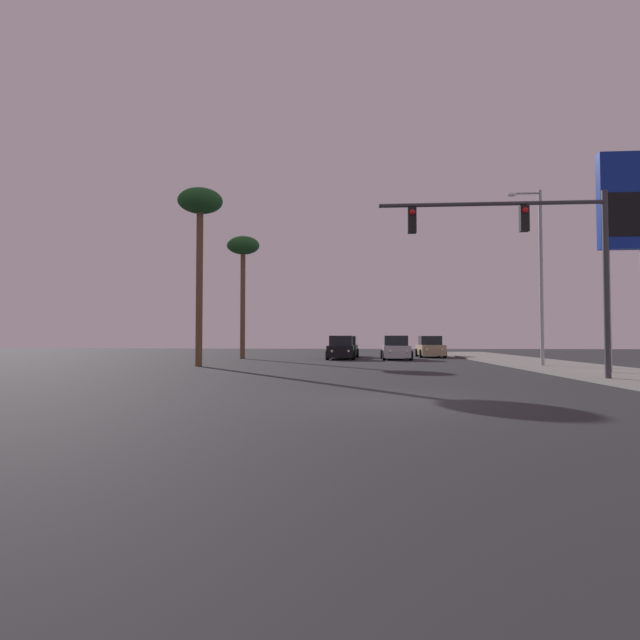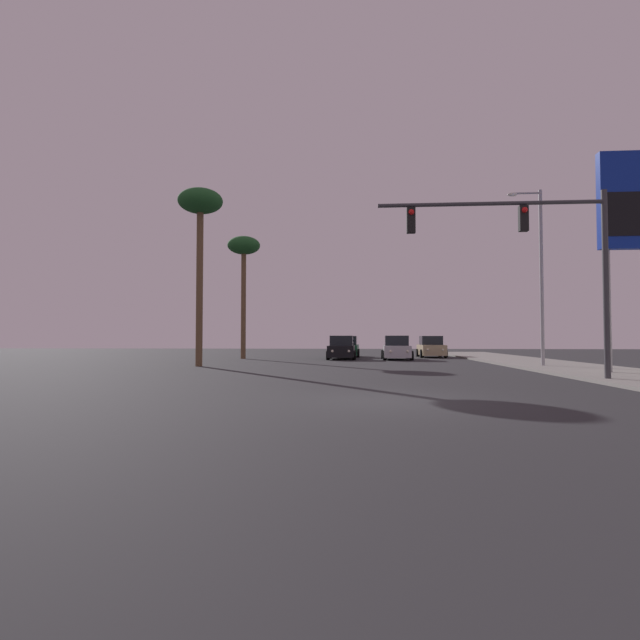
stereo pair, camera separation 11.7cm
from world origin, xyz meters
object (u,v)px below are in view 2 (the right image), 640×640
object	(u,v)px
street_lamp	(539,267)
palm_tree_near	(200,212)
car_black	(342,349)
gas_station_sign	(624,213)
palm_tree_mid	(244,252)
car_silver	(397,349)
car_green	(347,347)
traffic_light_mast	(537,244)
car_tan	(431,348)

from	to	relation	value
street_lamp	palm_tree_near	world-z (taller)	palm_tree_near
car_black	palm_tree_near	xyz separation A→B (m)	(-7.30, -9.68, 7.55)
gas_station_sign	palm_tree_mid	size ratio (longest dim) A/B	1.00
gas_station_sign	palm_tree_mid	world-z (taller)	gas_station_sign
palm_tree_near	car_silver	bearing A→B (deg)	40.23
palm_tree_near	palm_tree_mid	size ratio (longest dim) A/B	1.06
car_silver	gas_station_sign	bearing A→B (deg)	121.23
car_green	traffic_light_mast	size ratio (longest dim) A/B	0.55
car_tan	car_black	world-z (taller)	same
palm_tree_near	street_lamp	bearing A→B (deg)	0.31
car_silver	palm_tree_mid	bearing A→B (deg)	-0.89
car_black	traffic_light_mast	distance (m)	19.84
car_silver	car_black	bearing A→B (deg)	-1.30
palm_tree_near	car_green	bearing A→B (deg)	61.97
car_green	palm_tree_near	bearing A→B (deg)	63.98
car_silver	street_lamp	distance (m)	12.21
gas_station_sign	car_black	bearing A→B (deg)	129.28
car_silver	palm_tree_near	world-z (taller)	palm_tree_near
palm_tree_near	car_black	bearing A→B (deg)	52.97
street_lamp	gas_station_sign	bearing A→B (deg)	-72.45
gas_station_sign	palm_tree_near	distance (m)	20.02
street_lamp	palm_tree_near	size ratio (longest dim) A/B	0.94
car_tan	palm_tree_near	world-z (taller)	palm_tree_near
gas_station_sign	palm_tree_mid	xyz separation A→B (m)	(-19.24, 15.01, 1.22)
car_black	gas_station_sign	xyz separation A→B (m)	(12.01, -14.68, 5.86)
car_black	palm_tree_near	bearing A→B (deg)	53.95
car_green	gas_station_sign	distance (m)	23.27
street_lamp	car_silver	bearing A→B (deg)	124.84
car_silver	palm_tree_mid	world-z (taller)	palm_tree_mid
car_silver	gas_station_sign	world-z (taller)	gas_station_sign
palm_tree_mid	traffic_light_mast	bearing A→B (deg)	-51.41
gas_station_sign	street_lamp	bearing A→B (deg)	107.55
car_green	street_lamp	world-z (taller)	street_lamp
car_tan	car_black	bearing A→B (deg)	32.13
car_silver	palm_tree_mid	size ratio (longest dim) A/B	0.48
car_black	car_silver	distance (m)	3.89
car_black	palm_tree_mid	world-z (taller)	palm_tree_mid
palm_tree_mid	car_tan	bearing A→B (deg)	15.88
car_green	palm_tree_mid	world-z (taller)	palm_tree_mid
car_tan	palm_tree_mid	xyz separation A→B (m)	(-14.18, -4.03, 7.08)
car_tan	car_green	size ratio (longest dim) A/B	0.99
street_lamp	palm_tree_mid	bearing A→B (deg)	150.67
car_green	car_black	size ratio (longest dim) A/B	1.00
car_tan	street_lamp	distance (m)	15.00
street_lamp	gas_station_sign	xyz separation A→B (m)	(1.61, -5.10, 1.50)
car_tan	street_lamp	xyz separation A→B (m)	(3.45, -13.93, 4.36)
palm_tree_mid	car_black	bearing A→B (deg)	-2.56
car_silver	traffic_light_mast	world-z (taller)	traffic_light_mast
palm_tree_near	gas_station_sign	bearing A→B (deg)	-14.53
car_black	car_green	bearing A→B (deg)	-92.38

